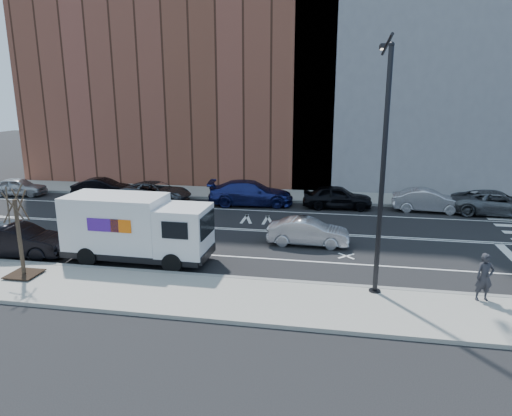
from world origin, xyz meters
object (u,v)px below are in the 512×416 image
(fedex_van, at_px, (136,228))
(far_parked_b, at_px, (103,188))
(far_parked_a, at_px, (19,187))
(driving_sedan, at_px, (308,232))
(pedestrian, at_px, (485,277))

(fedex_van, relative_size, far_parked_b, 1.54)
(far_parked_a, distance_m, driving_sedan, 23.11)
(far_parked_b, relative_size, driving_sedan, 1.06)
(far_parked_b, bearing_deg, fedex_van, -152.68)
(pedestrian, bearing_deg, driving_sedan, 127.84)
(far_parked_a, bearing_deg, fedex_van, -134.19)
(pedestrian, bearing_deg, fedex_van, 160.09)
(fedex_van, xyz_separation_m, pedestrian, (14.05, -1.88, -0.54))
(far_parked_b, xyz_separation_m, driving_sedan, (15.31, -7.92, -0.04))
(fedex_van, height_order, driving_sedan, fedex_van)
(far_parked_a, height_order, driving_sedan, far_parked_a)
(fedex_van, distance_m, pedestrian, 14.19)
(fedex_van, bearing_deg, far_parked_a, 143.26)
(fedex_van, distance_m, driving_sedan, 8.32)
(driving_sedan, relative_size, pedestrian, 2.29)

